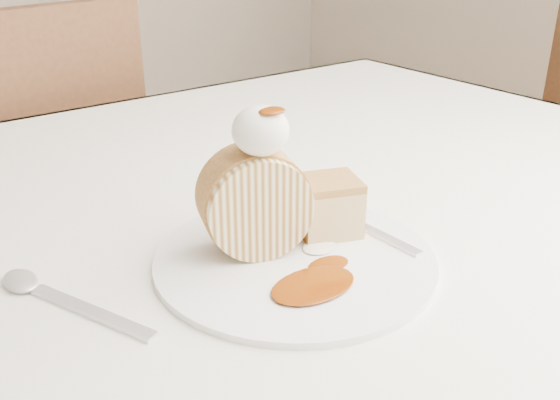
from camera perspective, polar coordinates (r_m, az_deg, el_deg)
table at (r=0.78m, az=-6.59°, el=-5.68°), size 1.40×0.90×0.75m
chair_far at (r=1.36m, az=-21.95°, el=-0.25°), size 0.51×0.51×0.91m
plate at (r=0.59m, az=1.36°, el=-5.42°), size 0.34×0.34×0.01m
roulade_slice at (r=0.58m, az=-2.29°, el=-0.21°), size 0.11×0.08×0.10m
cake_chunk at (r=0.63m, az=4.41°, el=-0.85°), size 0.07×0.07×0.05m
whipped_cream at (r=0.55m, az=-1.80°, el=6.36°), size 0.05×0.05×0.04m
caramel_drizzle at (r=0.53m, az=-0.76°, el=8.73°), size 0.03×0.02×0.01m
caramel_pool at (r=0.54m, az=3.05°, el=-7.76°), size 0.10×0.08×0.00m
fork at (r=0.63m, az=8.76°, el=-2.98°), size 0.02×0.16×0.00m
spoon at (r=0.54m, az=-16.85°, el=-9.76°), size 0.08×0.16×0.00m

